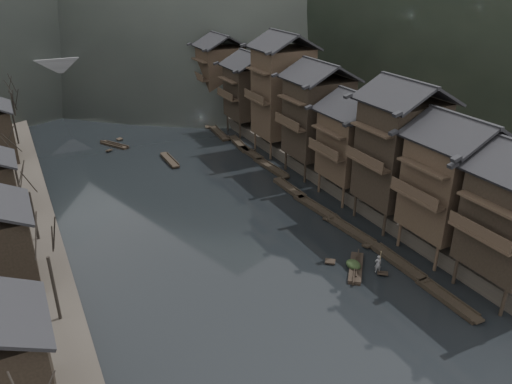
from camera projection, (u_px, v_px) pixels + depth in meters
water at (278, 293)px, 41.71m from camera, size 300.00×300.00×0.00m
right_bank at (341, 112)px, 88.00m from camera, size 40.00×200.00×1.80m
stilt_houses at (325, 108)px, 60.87m from camera, size 9.00×67.60×16.95m
bare_trees at (23, 167)px, 49.80m from camera, size 3.87×74.69×7.73m
moored_sampans at (269, 169)px, 65.95m from camera, size 3.23×66.82×0.47m
midriver_boats at (117, 127)px, 82.51m from camera, size 13.25×44.62×0.45m
stone_bridge at (100, 74)px, 97.82m from camera, size 40.00×6.00×9.00m
hero_sampan at (356, 267)px, 44.84m from camera, size 4.19×4.71×0.44m
cargo_heap at (354, 261)px, 44.68m from camera, size 1.19×1.56×0.71m
boatman at (378, 262)px, 43.72m from camera, size 0.73×0.60×1.71m
bamboo_pole at (383, 236)px, 42.74m from camera, size 1.54×1.62×3.29m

